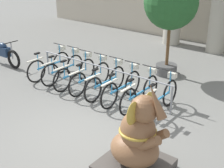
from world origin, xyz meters
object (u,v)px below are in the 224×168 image
Objects in this scene: bicycle_0 at (50,65)px; bicycle_2 at (76,73)px; bicycle_3 at (91,77)px; bicycle_5 at (122,87)px; bicycle_6 at (140,92)px; elephant_statue at (137,143)px; bicycle_7 at (161,98)px; bicycle_4 at (106,81)px; bicycle_1 at (64,68)px; motorcycle at (2,52)px; potted_tree at (171,5)px.

bicycle_0 is 1.00× the size of bicycle_2.
bicycle_2 and bicycle_3 have the same top height.
bicycle_6 is (0.56, 0.01, 0.00)m from bicycle_5.
bicycle_7 is at bearing 109.24° from elephant_statue.
bicycle_2 is 1.00× the size of bicycle_4.
bicycle_2 is 1.00× the size of bicycle_5.
elephant_statue is at bearing -36.12° from bicycle_3.
bicycle_0 and bicycle_2 have the same top height.
bicycle_6 is (2.24, 0.02, 0.00)m from bicycle_2.
bicycle_1 reaches higher than motorcycle.
elephant_statue is at bearing -24.85° from bicycle_0.
bicycle_6 is at bearing 0.23° from bicycle_0.
elephant_statue is (3.58, -2.17, 0.20)m from bicycle_2.
elephant_statue is 5.25m from potted_tree.
motorcycle is (-4.44, -0.25, 0.03)m from bicycle_4.
bicycle_1 is 1.00× the size of bicycle_2.
bicycle_7 is 3.21m from potted_tree.
bicycle_1 is 0.56m from bicycle_2.
bicycle_4 is 3.06m from potted_tree.
motorcycle is at bearing -177.43° from bicycle_7.
elephant_statue reaches higher than bicycle_7.
bicycle_4 and bicycle_7 have the same top height.
bicycle_2 and bicycle_4 have the same top height.
bicycle_4 is at bearing 179.23° from bicycle_6.
bicycle_4 is 4.45m from motorcycle.
bicycle_4 is at bearing -0.72° from bicycle_1.
bicycle_1 is 2.24m from bicycle_5.
bicycle_1 is at bearing 5.07° from bicycle_0.
bicycle_1 and bicycle_3 have the same top height.
potted_tree is (-0.02, 2.44, 1.80)m from bicycle_5.
bicycle_5 is at bearing 2.57° from motorcycle.
motorcycle is at bearing -174.16° from bicycle_0.
bicycle_5 is 0.56× the size of potted_tree.
bicycle_4 is at bearing -179.26° from bicycle_7.
bicycle_4 reaches higher than motorcycle.
bicycle_7 is at bearing 2.57° from bicycle_5.
bicycle_1 is 4.70m from elephant_statue.
bicycle_2 is 2.80m from bicycle_7.
bicycle_4 is (0.56, 0.00, 0.00)m from bicycle_3.
bicycle_2 is 0.89× the size of motorcycle.
bicycle_0 and bicycle_3 have the same top height.
bicycle_4 is (2.24, 0.03, 0.00)m from bicycle_0.
bicycle_2 and bicycle_7 have the same top height.
bicycle_1 is 1.00× the size of bicycle_5.
bicycle_5 is (1.68, 0.00, 0.00)m from bicycle_2.
bicycle_1 is 1.00× the size of bicycle_3.
bicycle_1 is at bearing 5.68° from motorcycle.
bicycle_2 is 3.33m from motorcycle.
bicycle_5 is (1.12, -0.03, 0.00)m from bicycle_3.
bicycle_1 is at bearing 178.73° from bicycle_5.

